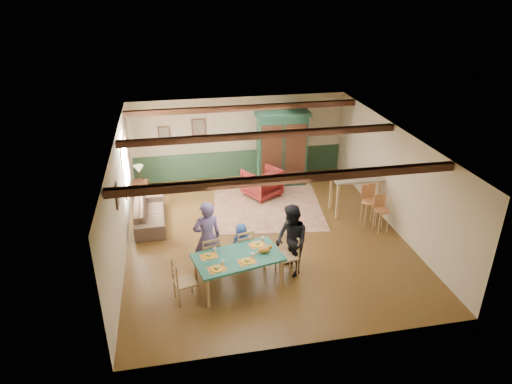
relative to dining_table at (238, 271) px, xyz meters
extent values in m
plane|color=#4C3115|center=(1.00, 2.04, -0.38)|extent=(8.00, 8.00, 0.00)
cube|color=beige|center=(1.00, 6.04, 0.97)|extent=(7.00, 0.02, 2.70)
cube|color=beige|center=(-2.50, 2.04, 0.97)|extent=(0.02, 8.00, 2.70)
cube|color=beige|center=(4.50, 2.04, 0.97)|extent=(0.02, 8.00, 2.70)
cube|color=white|center=(1.00, 2.04, 2.32)|extent=(7.00, 8.00, 0.02)
cube|color=#1F3926|center=(1.00, 6.02, 0.07)|extent=(6.95, 0.03, 0.90)
cube|color=black|center=(1.00, -0.26, 2.23)|extent=(6.95, 0.16, 0.16)
cube|color=black|center=(1.00, 2.44, 2.23)|extent=(6.95, 0.16, 0.16)
cube|color=black|center=(1.00, 5.04, 2.23)|extent=(6.95, 0.16, 0.16)
imported|color=#62528D|center=(-0.58, 0.71, 0.50)|extent=(0.72, 0.55, 1.77)
imported|color=black|center=(1.25, 0.28, 0.46)|extent=(0.80, 0.94, 1.69)
imported|color=#284CA3|center=(0.22, 0.89, 0.13)|extent=(0.56, 0.43, 1.03)
cube|color=#C2B28C|center=(1.46, 3.89, -0.38)|extent=(3.58, 4.08, 0.01)
cube|color=black|center=(2.23, 5.16, 0.81)|extent=(1.72, 0.76, 2.39)
imported|color=#470E10|center=(1.43, 4.37, 0.06)|extent=(1.32, 1.33, 0.90)
imported|color=#45342B|center=(-1.94, 3.25, -0.09)|extent=(0.83, 2.05, 0.59)
camera|label=1|loc=(-1.18, -8.08, 5.79)|focal=32.00mm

